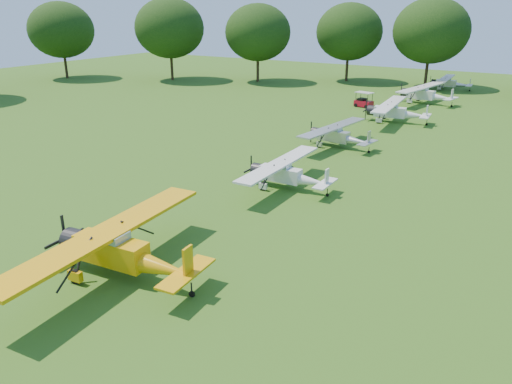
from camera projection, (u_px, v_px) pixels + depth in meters
ground at (227, 215)px, 29.46m from camera, size 160.00×160.00×0.00m
tree_belt at (284, 82)px, 25.05m from camera, size 137.36×130.27×14.52m
aircraft_2 at (121, 249)px, 22.28m from camera, size 7.59×12.09×2.38m
aircraft_3 at (287, 173)px, 33.37m from camera, size 6.05×9.61×1.90m
aircraft_4 at (338, 135)px, 43.24m from camera, size 6.10×9.69×1.90m
aircraft_5 at (395, 111)px, 52.47m from camera, size 6.79×10.82×2.13m
aircraft_6 at (425, 93)px, 62.56m from camera, size 7.14×11.29×2.22m
aircraft_7 at (449, 82)px, 73.00m from camera, size 5.92×9.43×1.86m
golf_cart at (363, 102)px, 60.70m from camera, size 2.34×1.72×1.80m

